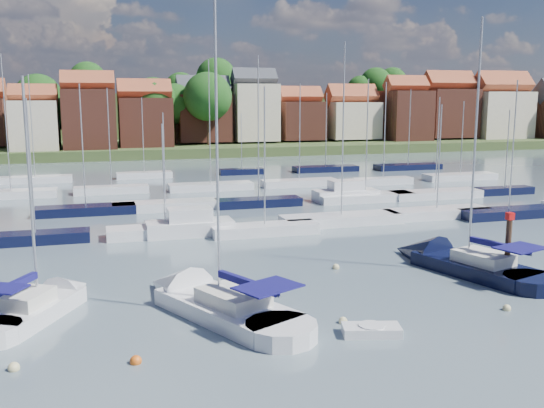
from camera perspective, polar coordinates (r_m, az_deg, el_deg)
name	(u,v)px	position (r m, az deg, el deg)	size (l,w,h in m)	color
ground	(210,195)	(70.02, -5.86, 0.85)	(260.00, 260.00, 0.00)	#4C5D67
sailboat_left	(44,306)	(34.06, -20.65, -8.94)	(6.76, 9.61, 13.09)	silver
sailboat_centre	(206,302)	(32.72, -6.23, -9.15)	(8.77, 13.12, 17.50)	silver
sailboat_navy	(455,263)	(41.62, 16.81, -5.33)	(6.92, 12.85, 17.19)	black
tender	(371,330)	(29.48, 9.35, -11.66)	(2.95, 1.90, 0.59)	silver
timber_piling	(507,261)	(39.95, 21.23, -5.06)	(0.40, 0.40, 6.44)	#4C331E
buoy_a	(14,370)	(27.86, -23.12, -14.19)	(0.49, 0.49, 0.49)	beige
buoy_b	(136,363)	(26.97, -12.69, -14.42)	(0.50, 0.50, 0.50)	#D85914
buoy_c	(254,328)	(30.08, -1.73, -11.54)	(0.49, 0.49, 0.49)	#D85914
buoy_d	(343,323)	(30.81, 6.70, -11.07)	(0.44, 0.44, 0.44)	beige
buoy_e	(336,269)	(40.03, 6.03, -6.08)	(0.46, 0.46, 0.46)	beige
buoy_f	(507,310)	(34.62, 21.22, -9.30)	(0.43, 0.43, 0.43)	beige
marina_field	(235,197)	(65.63, -3.47, 0.65)	(79.62, 41.41, 15.93)	silver
far_shore_town	(154,123)	(161.50, -11.07, 7.50)	(212.46, 90.00, 22.27)	#414E27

